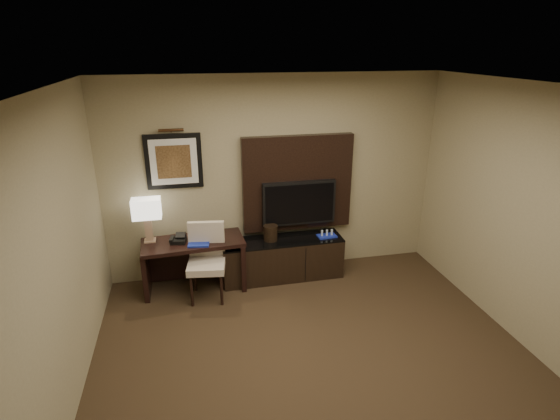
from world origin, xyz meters
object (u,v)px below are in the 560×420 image
object	(u,v)px
table_lamp	(148,219)
desk_phone	(178,239)
credenza	(282,258)
desk	(195,265)
ice_bucket	(271,233)
minibar_tray	(327,234)
tv	(299,203)
desk_chair	(207,264)

from	to	relation	value
table_lamp	desk_phone	xyz separation A→B (m)	(0.35, -0.12, -0.25)
credenza	desk_phone	xyz separation A→B (m)	(-1.35, -0.06, 0.45)
desk	ice_bucket	distance (m)	1.08
ice_bucket	minibar_tray	world-z (taller)	ice_bucket
table_lamp	minibar_tray	world-z (taller)	table_lamp
tv	ice_bucket	bearing A→B (deg)	-163.91
desk	ice_bucket	size ratio (longest dim) A/B	6.11
desk	table_lamp	world-z (taller)	table_lamp
desk	minibar_tray	world-z (taller)	desk
tv	ice_bucket	distance (m)	0.56
table_lamp	minibar_tray	bearing A→B (deg)	-2.18
desk_phone	ice_bucket	world-z (taller)	desk_phone
desk	table_lamp	distance (m)	0.84
desk_chair	credenza	bearing A→B (deg)	25.45
table_lamp	desk_phone	bearing A→B (deg)	-18.04
desk_chair	ice_bucket	size ratio (longest dim) A/B	4.51
credenza	desk_phone	size ratio (longest dim) A/B	8.90
desk	desk_chair	xyz separation A→B (m)	(0.14, -0.28, 0.13)
table_lamp	ice_bucket	distance (m)	1.59
desk_chair	ice_bucket	bearing A→B (deg)	29.38
credenza	desk_chair	distance (m)	1.10
desk_chair	table_lamp	distance (m)	0.93
desk_phone	desk_chair	bearing A→B (deg)	-28.95
ice_bucket	credenza	bearing A→B (deg)	-7.13
desk_chair	ice_bucket	xyz separation A→B (m)	(0.88, 0.34, 0.20)
tv	desk_phone	world-z (taller)	tv
desk	credenza	world-z (taller)	desk
tv	desk_phone	size ratio (longest dim) A/B	5.44
desk	minibar_tray	bearing A→B (deg)	-3.36
credenza	table_lamp	bearing A→B (deg)	177.67
desk	ice_bucket	bearing A→B (deg)	0.05
credenza	table_lamp	xyz separation A→B (m)	(-1.71, 0.05, 0.70)
desk	desk_phone	bearing A→B (deg)	-179.82
tv	desk_chair	xyz separation A→B (m)	(-1.30, -0.47, -0.55)
table_lamp	desk	bearing A→B (deg)	-10.97
desk_chair	minibar_tray	distance (m)	1.68
desk_chair	desk_phone	world-z (taller)	desk_chair
credenza	tv	bearing A→B (deg)	27.33
tv	desk_phone	xyz separation A→B (m)	(-1.62, -0.20, -0.29)
credenza	table_lamp	world-z (taller)	table_lamp
tv	desk_chair	size ratio (longest dim) A/B	1.06
desk_phone	ice_bucket	bearing A→B (deg)	14.21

